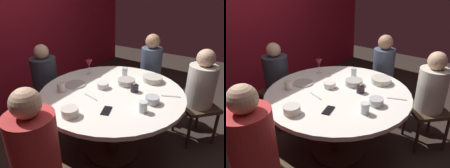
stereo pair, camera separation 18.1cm
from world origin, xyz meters
The scene contains 21 objects.
ground_plane centered at (0.00, 0.00, 0.00)m, with size 8.00×8.00×0.00m, color #2D231E.
back_wall centered at (0.00, 1.81, 1.30)m, with size 6.00×0.10×2.60m, color maroon.
dining_table centered at (0.00, 0.00, 0.62)m, with size 1.45×1.45×0.76m.
seated_diner_left centered at (-0.98, 0.00, 0.74)m, with size 0.40×0.40×1.20m.
seated_diner_back centered at (0.00, 0.98, 0.69)m, with size 0.40×0.40×1.11m.
seated_diner_right centered at (1.03, 0.00, 0.71)m, with size 0.40×0.40×1.15m.
seated_diner_front_right centered at (0.72, -0.72, 0.70)m, with size 0.57×0.57×1.13m.
candle_holder centered at (0.11, -0.19, 0.79)m, with size 0.08×0.08×0.09m.
wine_glass centered at (0.24, 0.47, 0.89)m, with size 0.08×0.08×0.18m.
dinner_plate centered at (-0.08, 0.41, 0.77)m, with size 0.22×0.22×0.01m, color #B2ADA3.
cell_phone centered at (-0.34, -0.16, 0.76)m, with size 0.07×0.14×0.01m, color black.
bowl_serving_large centered at (-0.01, -0.43, 0.79)m, with size 0.13×0.13×0.06m, color #B7B7BC.
bowl_salad_center centered at (0.22, -0.05, 0.79)m, with size 0.19×0.19×0.06m, color #B2ADA3.
bowl_small_white centered at (0.44, -0.26, 0.79)m, with size 0.22×0.22×0.06m, color beige.
bowl_sauce_side centered at (0.02, 0.12, 0.79)m, with size 0.12×0.12×0.06m, color silver.
bowl_rice_portion centered at (-0.56, 0.06, 0.79)m, with size 0.15×0.15×0.07m, color beige.
cup_near_candle centered at (0.41, 0.08, 0.81)m, with size 0.07×0.07×0.11m, color silver.
cup_by_left_diner centered at (-0.27, 0.43, 0.81)m, with size 0.08×0.08×0.09m, color beige.
cup_by_right_diner centered at (-0.19, -0.42, 0.81)m, with size 0.07×0.07×0.10m, color silver.
fork_near_plate centered at (0.20, -0.54, 0.76)m, with size 0.02×0.18×0.01m, color #B7B7BC.
knife_near_plate centered at (-0.22, 0.11, 0.76)m, with size 0.02×0.18×0.01m, color #B7B7BC.
Camera 2 is at (-1.55, -1.18, 1.75)m, focal length 34.67 mm.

